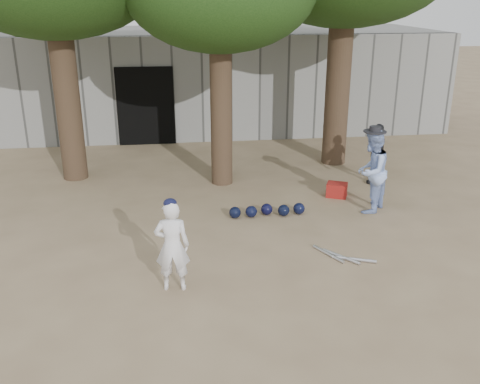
{
  "coord_description": "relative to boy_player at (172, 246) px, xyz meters",
  "views": [
    {
      "loc": [
        -0.49,
        -7.39,
        4.11
      ],
      "look_at": [
        0.6,
        1.0,
        0.95
      ],
      "focal_mm": 40.0,
      "sensor_mm": 36.0,
      "label": 1
    }
  ],
  "objects": [
    {
      "name": "spectator_blue",
      "position": [
        3.91,
        2.53,
        0.14
      ],
      "size": [
        1.0,
        1.02,
        1.66
      ],
      "primitive_type": "imported",
      "rotation": [
        0.0,
        0.0,
        4.0
      ],
      "color": "#9BB6F0",
      "rests_on": "ground"
    },
    {
      "name": "helmet_row",
      "position": [
        1.85,
        2.52,
        -0.58
      ],
      "size": [
        1.51,
        0.33,
        0.23
      ],
      "color": "black",
      "rests_on": "ground"
    },
    {
      "name": "boy_player",
      "position": [
        0.0,
        0.0,
        0.0
      ],
      "size": [
        0.53,
        0.37,
        1.39
      ],
      "primitive_type": "imported",
      "rotation": [
        0.0,
        0.0,
        3.07
      ],
      "color": "white",
      "rests_on": "ground"
    },
    {
      "name": "ground",
      "position": [
        0.57,
        0.4,
        -0.69
      ],
      "size": [
        70.0,
        70.0,
        0.0
      ],
      "primitive_type": "plane",
      "color": "#937C5E",
      "rests_on": "ground"
    },
    {
      "name": "bat_pile",
      "position": [
        2.75,
        0.61,
        -0.67
      ],
      "size": [
        0.89,
        0.75,
        0.06
      ],
      "color": "silver",
      "rests_on": "ground"
    },
    {
      "name": "spectator_dark",
      "position": [
        4.66,
        4.12,
        0.0
      ],
      "size": [
        0.75,
        0.86,
        1.39
      ],
      "primitive_type": "imported",
      "rotation": [
        0.0,
        0.0,
        4.09
      ],
      "color": "black",
      "rests_on": "ground"
    },
    {
      "name": "red_bag",
      "position": [
        3.52,
        3.38,
        -0.54
      ],
      "size": [
        0.51,
        0.46,
        0.3
      ],
      "primitive_type": "cube",
      "rotation": [
        0.0,
        0.0,
        -0.42
      ],
      "color": "#A5161D",
      "rests_on": "ground"
    },
    {
      "name": "back_building",
      "position": [
        0.57,
        10.73,
        0.81
      ],
      "size": [
        16.0,
        5.24,
        3.0
      ],
      "color": "gray",
      "rests_on": "ground"
    }
  ]
}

